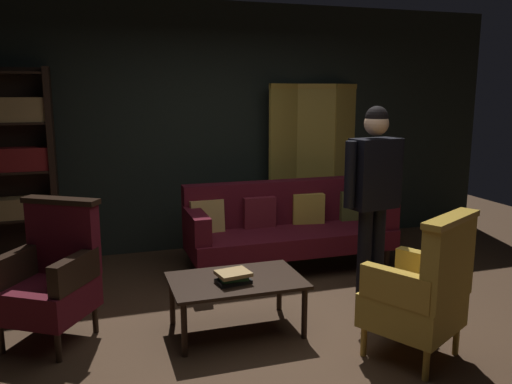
% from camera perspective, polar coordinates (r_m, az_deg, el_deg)
% --- Properties ---
extents(ground_plane, '(10.00, 10.00, 0.00)m').
position_cam_1_polar(ground_plane, '(4.15, 3.50, -15.07)').
color(ground_plane, '#3D2819').
extents(back_wall, '(7.20, 0.10, 2.80)m').
position_cam_1_polar(back_wall, '(6.09, -4.78, 7.02)').
color(back_wall, black).
rests_on(back_wall, ground_plane).
extents(folding_screen, '(1.28, 0.32, 1.90)m').
position_cam_1_polar(folding_screen, '(6.37, 6.46, 3.42)').
color(folding_screen, '#B29338').
rests_on(folding_screen, ground_plane).
extents(bookshelf, '(0.90, 0.32, 2.05)m').
position_cam_1_polar(bookshelf, '(5.76, -25.46, 2.64)').
color(bookshelf, black).
rests_on(bookshelf, ground_plane).
extents(velvet_couch, '(2.12, 0.78, 0.88)m').
position_cam_1_polar(velvet_couch, '(5.46, 3.41, -3.50)').
color(velvet_couch, black).
rests_on(velvet_couch, ground_plane).
extents(coffee_table, '(1.00, 0.64, 0.42)m').
position_cam_1_polar(coffee_table, '(4.03, -2.18, -10.08)').
color(coffee_table, black).
rests_on(coffee_table, ground_plane).
extents(armchair_gilt_accent, '(0.79, 0.78, 1.04)m').
position_cam_1_polar(armchair_gilt_accent, '(3.76, 17.70, -10.29)').
color(armchair_gilt_accent, '#B78E33').
rests_on(armchair_gilt_accent, ground_plane).
extents(armchair_wing_left, '(0.80, 0.80, 1.04)m').
position_cam_1_polar(armchair_wing_left, '(4.14, -21.38, -8.54)').
color(armchair_wing_left, black).
rests_on(armchair_wing_left, ground_plane).
extents(standing_figure, '(0.58, 0.28, 1.70)m').
position_cam_1_polar(standing_figure, '(4.43, 12.71, 0.38)').
color(standing_figure, black).
rests_on(standing_figure, ground_plane).
extents(book_black_cloth, '(0.27, 0.19, 0.03)m').
position_cam_1_polar(book_black_cloth, '(3.93, -2.49, -9.69)').
color(book_black_cloth, black).
rests_on(book_black_cloth, coffee_table).
extents(book_green_cloth, '(0.20, 0.15, 0.03)m').
position_cam_1_polar(book_green_cloth, '(3.92, -2.49, -9.29)').
color(book_green_cloth, '#1E4C28').
rests_on(book_green_cloth, book_black_cloth).
extents(book_tan_leather, '(0.27, 0.23, 0.03)m').
position_cam_1_polar(book_tan_leather, '(3.91, -2.50, -8.87)').
color(book_tan_leather, '#9E7A47').
rests_on(book_tan_leather, book_green_cloth).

